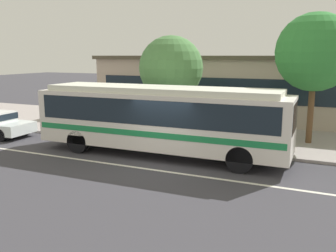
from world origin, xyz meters
TOP-DOWN VIEW (x-y plane):
  - ground_plane at (0.00, 0.00)m, footprint 120.00×120.00m
  - sidewalk_slab at (0.00, 6.54)m, footprint 60.00×8.00m
  - lane_stripe_center at (0.00, -0.80)m, footprint 56.00×0.16m
  - transit_bus at (-0.64, 1.19)m, footprint 10.83×2.60m
  - pedestrian_waiting_near_sign at (-3.72, 3.88)m, footprint 0.46×0.46m
  - pedestrian_walking_along_curb at (-3.38, 4.44)m, footprint 0.43×0.43m
  - bus_stop_sign at (4.00, 3.33)m, footprint 0.08×0.44m
  - street_tree_near_stop at (-1.89, 5.23)m, footprint 3.37×3.37m
  - street_tree_mid_block at (5.08, 5.64)m, footprint 3.58×3.58m
  - station_building at (0.38, 12.43)m, footprint 19.29×7.72m

SIDE VIEW (x-z plane):
  - ground_plane at x=0.00m, z-range 0.00..0.00m
  - lane_stripe_center at x=0.00m, z-range 0.00..0.01m
  - sidewalk_slab at x=0.00m, z-range 0.00..0.12m
  - pedestrian_walking_along_curb at x=-3.38m, z-range 0.27..2.01m
  - pedestrian_waiting_near_sign at x=-3.72m, z-range 0.27..2.02m
  - transit_bus at x=-0.64m, z-range 0.24..3.17m
  - bus_stop_sign at x=4.00m, z-range 0.48..3.09m
  - station_building at x=0.38m, z-range 0.01..4.20m
  - street_tree_near_stop at x=-1.89m, z-range 0.99..6.11m
  - street_tree_mid_block at x=5.08m, z-range 1.33..7.36m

